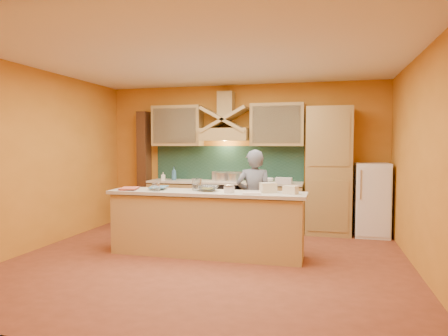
% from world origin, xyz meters
% --- Properties ---
extents(floor, '(5.50, 5.00, 0.01)m').
position_xyz_m(floor, '(0.00, 0.00, 0.00)').
color(floor, brown).
rests_on(floor, ground).
extents(ceiling, '(5.50, 5.00, 0.01)m').
position_xyz_m(ceiling, '(0.00, 0.00, 2.80)').
color(ceiling, white).
rests_on(ceiling, wall_back).
extents(wall_back, '(5.50, 0.02, 2.80)m').
position_xyz_m(wall_back, '(0.00, 2.50, 1.40)').
color(wall_back, orange).
rests_on(wall_back, floor).
extents(wall_front, '(5.50, 0.02, 2.80)m').
position_xyz_m(wall_front, '(0.00, -2.50, 1.40)').
color(wall_front, orange).
rests_on(wall_front, floor).
extents(wall_left, '(0.02, 5.00, 2.80)m').
position_xyz_m(wall_left, '(-2.75, 0.00, 1.40)').
color(wall_left, orange).
rests_on(wall_left, floor).
extents(wall_right, '(0.02, 5.00, 2.80)m').
position_xyz_m(wall_right, '(2.75, 0.00, 1.40)').
color(wall_right, orange).
rests_on(wall_right, floor).
extents(base_cabinet_left, '(1.10, 0.60, 0.86)m').
position_xyz_m(base_cabinet_left, '(-1.25, 2.20, 0.43)').
color(base_cabinet_left, '#A8874C').
rests_on(base_cabinet_left, floor).
extents(base_cabinet_right, '(1.10, 0.60, 0.86)m').
position_xyz_m(base_cabinet_right, '(0.65, 2.20, 0.43)').
color(base_cabinet_right, '#A8874C').
rests_on(base_cabinet_right, floor).
extents(counter_top, '(3.00, 0.62, 0.04)m').
position_xyz_m(counter_top, '(-0.30, 2.20, 0.90)').
color(counter_top, beige).
rests_on(counter_top, base_cabinet_left).
extents(stove, '(0.60, 0.58, 0.90)m').
position_xyz_m(stove, '(-0.30, 2.20, 0.45)').
color(stove, black).
rests_on(stove, floor).
extents(backsplash, '(3.00, 0.03, 0.70)m').
position_xyz_m(backsplash, '(-0.30, 2.48, 1.25)').
color(backsplash, '#17342A').
rests_on(backsplash, wall_back).
extents(range_hood, '(0.92, 0.50, 0.24)m').
position_xyz_m(range_hood, '(-0.30, 2.25, 1.82)').
color(range_hood, '#A8874C').
rests_on(range_hood, wall_back).
extents(hood_chimney, '(0.30, 0.30, 0.50)m').
position_xyz_m(hood_chimney, '(-0.30, 2.35, 2.40)').
color(hood_chimney, '#A8874C').
rests_on(hood_chimney, wall_back).
extents(upper_cabinet_left, '(1.00, 0.35, 0.80)m').
position_xyz_m(upper_cabinet_left, '(-1.30, 2.33, 2.00)').
color(upper_cabinet_left, '#A8874C').
rests_on(upper_cabinet_left, wall_back).
extents(upper_cabinet_right, '(1.00, 0.35, 0.80)m').
position_xyz_m(upper_cabinet_right, '(0.70, 2.33, 2.00)').
color(upper_cabinet_right, '#A8874C').
rests_on(upper_cabinet_right, wall_back).
extents(pantry_column, '(0.80, 0.60, 2.30)m').
position_xyz_m(pantry_column, '(1.65, 2.20, 1.15)').
color(pantry_column, '#A8874C').
rests_on(pantry_column, floor).
extents(fridge, '(0.58, 0.60, 1.30)m').
position_xyz_m(fridge, '(2.40, 2.20, 0.65)').
color(fridge, white).
rests_on(fridge, floor).
extents(trim_column_left, '(0.20, 0.30, 2.30)m').
position_xyz_m(trim_column_left, '(-2.05, 2.35, 1.15)').
color(trim_column_left, '#472816').
rests_on(trim_column_left, floor).
extents(island_body, '(2.80, 0.55, 0.88)m').
position_xyz_m(island_body, '(-0.10, 0.30, 0.44)').
color(island_body, tan).
rests_on(island_body, floor).
extents(island_top, '(2.90, 0.62, 0.05)m').
position_xyz_m(island_top, '(-0.10, 0.30, 0.92)').
color(island_top, beige).
rests_on(island_top, island_body).
extents(person, '(0.61, 0.44, 1.55)m').
position_xyz_m(person, '(0.51, 0.91, 0.78)').
color(person, slate).
rests_on(person, floor).
extents(pot_large, '(0.24, 0.24, 0.18)m').
position_xyz_m(pot_large, '(-0.38, 2.23, 0.99)').
color(pot_large, silver).
rests_on(pot_large, stove).
extents(pot_small, '(0.20, 0.20, 0.16)m').
position_xyz_m(pot_small, '(-0.13, 2.19, 0.98)').
color(pot_small, silver).
rests_on(pot_small, stove).
extents(soap_bottle_a, '(0.09, 0.09, 0.17)m').
position_xyz_m(soap_bottle_a, '(-1.50, 2.03, 1.00)').
color(soap_bottle_a, white).
rests_on(soap_bottle_a, counter_top).
extents(soap_bottle_b, '(0.14, 0.14, 0.26)m').
position_xyz_m(soap_bottle_b, '(-1.33, 2.19, 1.05)').
color(soap_bottle_b, '#33638C').
rests_on(soap_bottle_b, counter_top).
extents(bowl_back, '(0.29, 0.29, 0.08)m').
position_xyz_m(bowl_back, '(0.54, 2.16, 0.96)').
color(bowl_back, white).
rests_on(bowl_back, counter_top).
extents(dish_rack, '(0.30, 0.23, 0.11)m').
position_xyz_m(dish_rack, '(0.86, 2.01, 0.97)').
color(dish_rack, silver).
rests_on(dish_rack, counter_top).
extents(book_lower, '(0.32, 0.39, 0.03)m').
position_xyz_m(book_lower, '(-1.41, 0.19, 0.96)').
color(book_lower, '#C05544').
rests_on(book_lower, island_top).
extents(book_upper, '(0.28, 0.35, 0.02)m').
position_xyz_m(book_upper, '(-0.99, 0.34, 0.98)').
color(book_upper, teal).
rests_on(book_upper, island_top).
extents(jar_large, '(0.17, 0.17, 0.18)m').
position_xyz_m(jar_large, '(-0.28, 0.41, 1.03)').
color(jar_large, silver).
rests_on(jar_large, island_top).
extents(jar_small, '(0.12, 0.12, 0.13)m').
position_xyz_m(jar_small, '(-0.81, 0.11, 1.01)').
color(jar_small, white).
rests_on(jar_small, island_top).
extents(kitchen_scale, '(0.14, 0.14, 0.09)m').
position_xyz_m(kitchen_scale, '(0.28, 0.18, 0.99)').
color(kitchen_scale, silver).
rests_on(kitchen_scale, island_top).
extents(mixing_bowl, '(0.31, 0.31, 0.08)m').
position_xyz_m(mixing_bowl, '(-0.08, 0.34, 0.98)').
color(mixing_bowl, silver).
rests_on(mixing_bowl, island_top).
extents(cloth, '(0.28, 0.23, 0.02)m').
position_xyz_m(cloth, '(0.60, 0.18, 0.95)').
color(cloth, '#C3ABA1').
rests_on(cloth, island_top).
extents(grocery_bag_a, '(0.27, 0.25, 0.14)m').
position_xyz_m(grocery_bag_a, '(0.80, 0.37, 1.01)').
color(grocery_bag_a, beige).
rests_on(grocery_bag_a, island_top).
extents(grocery_bag_b, '(0.22, 0.19, 0.11)m').
position_xyz_m(grocery_bag_b, '(1.12, 0.30, 1.00)').
color(grocery_bag_b, beige).
rests_on(grocery_bag_b, island_top).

